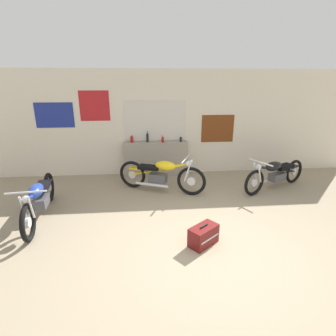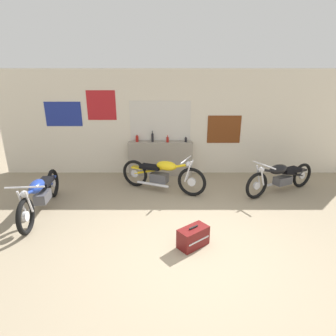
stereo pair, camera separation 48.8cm
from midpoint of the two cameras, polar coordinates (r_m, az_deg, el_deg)
ground_plane at (r=4.19m, az=5.47°, el=-18.13°), size 24.00×24.00×0.00m
wall_back at (r=7.21m, az=0.14°, el=9.70°), size 10.00×0.07×2.80m
sill_counter at (r=7.21m, az=-4.64°, el=1.99°), size 1.74×0.28×0.93m
bottle_leftmost at (r=7.13m, az=-9.85°, el=6.25°), size 0.08×0.08×0.22m
bottle_left_center at (r=7.11m, az=-6.48°, el=6.66°), size 0.06×0.06×0.30m
bottle_center at (r=7.05m, az=-3.16°, el=6.24°), size 0.07×0.07×0.19m
bottle_right_center at (r=7.12m, az=0.83°, el=6.30°), size 0.06×0.06×0.16m
motorcycle_yellow at (r=6.12m, az=-3.90°, el=-1.39°), size 1.99×0.99×0.86m
motorcycle_black at (r=6.68m, az=20.49°, el=-1.08°), size 1.90×1.06×0.78m
motorcycle_blue at (r=5.60m, az=-28.53°, el=-5.84°), size 0.64×2.15×0.80m
hard_case_darkred at (r=4.29m, az=4.41°, el=-14.50°), size 0.54×0.50×0.34m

